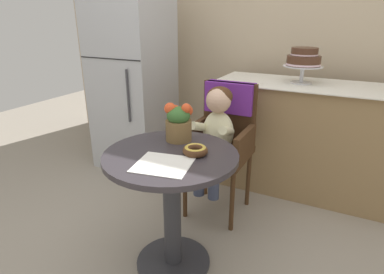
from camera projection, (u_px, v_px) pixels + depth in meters
The scene contains 11 objects.
ground_plane at pixel (174, 262), 1.95m from camera, with size 8.00×8.00×0.00m, color gray.
back_wall at pixel (269, 21), 3.02m from camera, with size 4.80×0.10×2.70m, color #C1AD8E.
cafe_table at pixel (172, 189), 1.77m from camera, with size 0.72×0.72×0.72m.
wicker_chair at pixel (224, 128), 2.33m from camera, with size 0.42×0.45×0.95m.
seated_child at pixel (216, 129), 2.19m from camera, with size 0.27×0.32×0.73m.
paper_napkin at pixel (163, 164), 1.57m from camera, with size 0.27×0.25×0.00m, color white.
donut_front at pixel (195, 150), 1.68m from camera, with size 0.13×0.13×0.04m.
flower_vase at pixel (179, 121), 1.84m from camera, with size 0.15×0.15×0.22m.
display_counter at pixel (309, 138), 2.64m from camera, with size 1.56×0.62×0.90m.
tiered_cake_stand at pixel (304, 60), 2.47m from camera, with size 0.30×0.30×0.27m.
refrigerator at pixel (133, 78), 3.01m from camera, with size 0.64×0.63×1.70m.
Camera 1 is at (0.80, -1.34, 1.40)m, focal length 30.13 mm.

